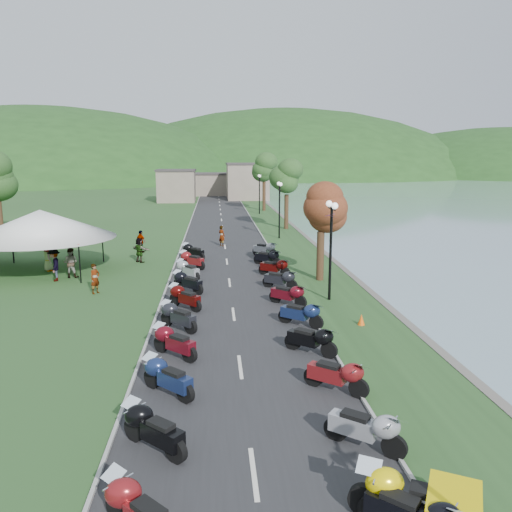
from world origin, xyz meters
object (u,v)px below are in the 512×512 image
object	(u,v)px
yellow_trike	(415,502)
pedestrian_c	(56,281)
pedestrian_b	(72,277)
vendor_tent_main	(42,241)
pedestrian_a	(96,293)

from	to	relation	value
yellow_trike	pedestrian_c	distance (m)	25.16
pedestrian_b	pedestrian_c	bearing A→B (deg)	54.32
vendor_tent_main	pedestrian_c	world-z (taller)	vendor_tent_main
pedestrian_a	pedestrian_b	bearing A→B (deg)	65.21
pedestrian_b	pedestrian_a	bearing A→B (deg)	126.95
pedestrian_b	pedestrian_c	xyz separation A→B (m)	(-0.72, -0.81, 0.00)
pedestrian_a	pedestrian_c	distance (m)	4.30
vendor_tent_main	pedestrian_b	world-z (taller)	vendor_tent_main
pedestrian_c	vendor_tent_main	bearing A→B (deg)	-165.73
yellow_trike	pedestrian_b	bearing A→B (deg)	-32.20
vendor_tent_main	pedestrian_c	xyz separation A→B (m)	(1.40, -2.41, -2.00)
pedestrian_a	pedestrian_b	world-z (taller)	pedestrian_b
pedestrian_c	pedestrian_a	bearing A→B (deg)	29.01
yellow_trike	pedestrian_a	distance (m)	20.99
yellow_trike	pedestrian_a	xyz separation A→B (m)	(-10.26, 18.30, -0.59)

